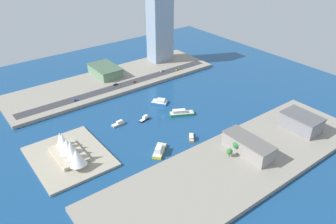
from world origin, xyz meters
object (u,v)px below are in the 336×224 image
object	(u,v)px
suv_black	(115,84)
catamaran_blue	(160,102)
patrol_launch_navy	(144,119)
ferry_green_doubledeck	(181,113)
sedan_silver	(162,71)
carpark_squat_concrete	(248,146)
warehouse_low_gray	(301,122)
water_taxi_orange	(192,137)
taxi_yellow_cab	(178,70)
terminal_long_green	(105,70)
pickup_red	(134,82)
yacht_sleek_gray	(118,124)
tower_tall_glass	(160,29)
traffic_light_waterfront	(121,85)
opera_landmark	(69,149)
ferry_yellow_fast	(159,150)
hatchback_blue	(75,100)

from	to	relation	value
suv_black	catamaran_blue	bearing A→B (deg)	-162.26
patrol_launch_navy	suv_black	size ratio (longest dim) A/B	2.32
ferry_green_doubledeck	sedan_silver	size ratio (longest dim) A/B	5.58
carpark_squat_concrete	warehouse_low_gray	world-z (taller)	warehouse_low_gray
water_taxi_orange	ferry_green_doubledeck	bearing A→B (deg)	-26.81
suv_black	taxi_yellow_cab	distance (m)	80.77
warehouse_low_gray	suv_black	size ratio (longest dim) A/B	6.32
terminal_long_green	pickup_red	bearing A→B (deg)	-158.68
yacht_sleek_gray	tower_tall_glass	size ratio (longest dim) A/B	0.17
pickup_red	traffic_light_waterfront	size ratio (longest dim) A/B	0.65
yacht_sleek_gray	taxi_yellow_cab	size ratio (longest dim) A/B	2.94
tower_tall_glass	taxi_yellow_cab	size ratio (longest dim) A/B	16.99
sedan_silver	opera_landmark	bearing A→B (deg)	120.24
traffic_light_waterfront	carpark_squat_concrete	bearing A→B (deg)	-172.38
ferry_yellow_fast	catamaran_blue	bearing A→B (deg)	-36.38
water_taxi_orange	hatchback_blue	distance (m)	128.22
tower_tall_glass	pickup_red	distance (m)	84.91
warehouse_low_gray	yacht_sleek_gray	bearing A→B (deg)	48.54
water_taxi_orange	suv_black	world-z (taller)	suv_black
hatchback_blue	opera_landmark	size ratio (longest dim) A/B	0.11
catamaran_blue	tower_tall_glass	distance (m)	119.78
terminal_long_green	sedan_silver	world-z (taller)	terminal_long_green
tower_tall_glass	warehouse_low_gray	size ratio (longest dim) A/B	2.43
ferry_yellow_fast	warehouse_low_gray	xyz separation A→B (m)	(-49.93, -114.12, 7.76)
water_taxi_orange	terminal_long_green	xyz separation A→B (m)	(157.63, -2.95, 7.09)
ferry_green_doubledeck	pickup_red	size ratio (longest dim) A/B	5.64
ferry_green_doubledeck	suv_black	bearing A→B (deg)	13.05
catamaran_blue	ferry_yellow_fast	distance (m)	82.65
catamaran_blue	suv_black	size ratio (longest dim) A/B	3.61
terminal_long_green	opera_landmark	distance (m)	155.68
patrol_launch_navy	carpark_squat_concrete	world-z (taller)	carpark_squat_concrete
ferry_yellow_fast	pickup_red	xyz separation A→B (m)	(117.91, -50.89, 1.81)
sedan_silver	ferry_green_doubledeck	bearing A→B (deg)	154.35
water_taxi_orange	terminal_long_green	world-z (taller)	terminal_long_green
sedan_silver	taxi_yellow_cab	bearing A→B (deg)	-111.91
pickup_red	traffic_light_waterfront	xyz separation A→B (m)	(-5.59, 20.23, 3.45)
catamaran_blue	yacht_sleek_gray	distance (m)	55.39
tower_tall_glass	suv_black	bearing A→B (deg)	111.32
catamaran_blue	water_taxi_orange	distance (m)	69.39
patrol_launch_navy	terminal_long_green	xyz separation A→B (m)	(107.96, -17.50, 7.20)
ferry_green_doubledeck	taxi_yellow_cab	distance (m)	100.14
catamaran_blue	traffic_light_waterfront	xyz separation A→B (m)	(45.78, 18.35, 6.15)
pickup_red	patrol_launch_navy	bearing A→B (deg)	154.74
ferry_green_doubledeck	suv_black	size ratio (longest dim) A/B	4.67
yacht_sleek_gray	opera_landmark	distance (m)	59.26
suv_black	hatchback_blue	bearing A→B (deg)	99.00
tower_tall_glass	pickup_red	size ratio (longest dim) A/B	18.53
traffic_light_waterfront	terminal_long_green	bearing A→B (deg)	-6.53
suv_black	yacht_sleek_gray	bearing A→B (deg)	152.36
opera_landmark	pickup_red	bearing A→B (deg)	-52.73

